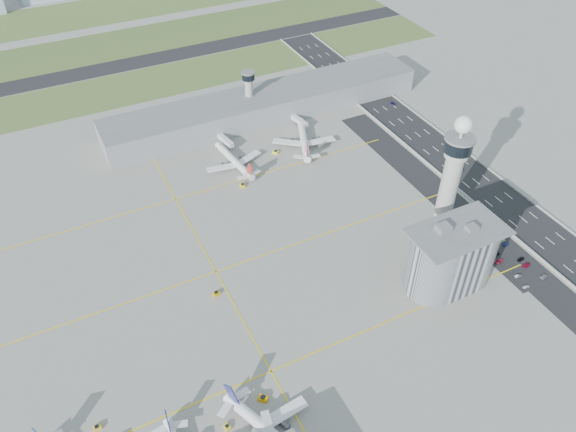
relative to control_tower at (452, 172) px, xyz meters
name	(u,v)px	position (x,y,z in m)	size (l,w,h in m)	color
ground	(323,286)	(-72.00, -8.00, -35.04)	(1000.00, 1000.00, 0.00)	gray
grass_strip_0	(144,85)	(-92.00, 217.00, -35.00)	(480.00, 50.00, 0.08)	#465B2B
grass_strip_1	(118,45)	(-92.00, 292.00, -35.00)	(480.00, 60.00, 0.08)	#425428
grass_strip_2	(97,11)	(-92.00, 372.00, -35.00)	(480.00, 70.00, 0.08)	#516630
runway	(130,64)	(-92.00, 254.00, -34.98)	(480.00, 22.00, 0.10)	black
highway	(515,213)	(43.00, -8.00, -34.99)	(28.00, 500.00, 0.10)	black
barrier_left	(494,220)	(29.00, -8.00, -34.44)	(0.60, 500.00, 1.20)	#9E9E99
barrier_right	(535,204)	(57.00, -8.00, -34.44)	(0.60, 500.00, 1.20)	#9E9E99
landside_road	(491,239)	(18.00, -18.00, -35.00)	(18.00, 260.00, 0.08)	black
parking_lot	(505,255)	(16.00, -30.00, -34.99)	(20.00, 44.00, 0.10)	black
taxiway_line_h_0	(271,371)	(-112.00, -38.00, -35.04)	(260.00, 0.60, 0.01)	yellow
taxiway_line_h_1	(216,272)	(-112.00, 22.00, -35.04)	(260.00, 0.60, 0.01)	yellow
taxiway_line_h_2	(176,199)	(-112.00, 82.00, -35.04)	(260.00, 0.60, 0.01)	yellow
taxiway_line_v	(216,272)	(-112.00, 22.00, -35.04)	(0.60, 260.00, 0.01)	yellow
control_tower	(452,172)	(0.00, 0.00, 0.00)	(14.00, 14.00, 64.50)	#ADAAA5
secondary_tower	(249,91)	(-42.00, 142.00, -16.24)	(8.60, 8.60, 31.90)	#ADAAA5
admin_building	(452,257)	(-20.01, -30.00, -19.74)	(42.00, 24.00, 33.50)	#B2B2B7
terminal_pier	(265,104)	(-32.00, 140.00, -27.14)	(210.00, 32.00, 15.80)	gray
airplane_near_c	(271,429)	(-123.72, -62.92, -28.92)	(43.71, 37.15, 12.24)	white
airplane_far_a	(233,157)	(-71.91, 97.14, -29.24)	(41.40, 35.19, 11.59)	white
airplane_far_b	(304,135)	(-25.57, 98.51, -28.70)	(45.26, 38.47, 12.67)	white
jet_bridge_far_0	(220,137)	(-70.00, 124.00, -32.19)	(14.00, 3.00, 5.70)	silver
jet_bridge_far_1	(293,118)	(-20.00, 124.00, -32.19)	(14.00, 3.00, 5.70)	silver
tug_0	(97,427)	(-178.06, -31.67, -34.17)	(2.07, 3.00, 1.75)	yellow
tug_1	(227,427)	(-136.15, -52.33, -34.23)	(1.91, 2.78, 1.62)	yellow
tug_2	(263,398)	(-119.87, -47.80, -34.00)	(2.47, 3.59, 2.09)	#D89100
tug_3	(216,293)	(-116.86, 8.78, -34.11)	(2.19, 3.19, 1.85)	#D99905
tug_4	(242,185)	(-75.53, 76.08, -34.10)	(2.23, 3.25, 1.89)	yellow
tug_5	(276,152)	(-45.18, 97.09, -34.05)	(2.33, 3.40, 1.97)	yellow
car_lot_0	(526,287)	(9.82, -49.69, -34.49)	(1.29, 3.20, 1.09)	white
car_lot_1	(518,276)	(11.38, -43.08, -34.46)	(1.24, 3.55, 1.17)	slate
car_lot_2	(499,261)	(10.14, -31.92, -34.41)	(2.10, 4.55, 1.26)	#B4233D
car_lot_3	(496,254)	(12.00, -27.55, -34.39)	(1.83, 4.51, 1.31)	black
car_lot_4	(481,244)	(10.21, -19.01, -34.47)	(1.36, 3.38, 1.15)	navy
car_lot_5	(474,238)	(10.18, -14.45, -34.43)	(1.28, 3.68, 1.21)	#B7B5CB
car_lot_6	(544,277)	(21.49, -48.75, -34.48)	(1.88, 4.07, 1.13)	gray
car_lot_7	(527,265)	(19.88, -39.68, -34.40)	(1.80, 4.43, 1.29)	maroon
car_lot_8	(521,259)	(20.28, -35.57, -34.39)	(1.54, 3.83, 1.30)	black
car_lot_9	(506,244)	(21.35, -24.61, -34.49)	(1.17, 3.35, 1.11)	#101A55
car_lot_10	(502,240)	(21.46, -21.48, -34.49)	(1.81, 3.93, 1.09)	silver
car_lot_11	(490,229)	(22.04, -12.74, -34.42)	(1.74, 4.29, 1.24)	#A4A4A4
car_hw_1	(461,169)	(42.51, 34.27, -34.43)	(1.29, 3.70, 1.22)	#26262A
car_hw_2	(393,104)	(50.73, 114.23, -34.47)	(1.90, 4.12, 1.15)	navy
car_hw_4	(333,73)	(37.08, 171.25, -34.41)	(1.48, 3.67, 1.25)	gray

